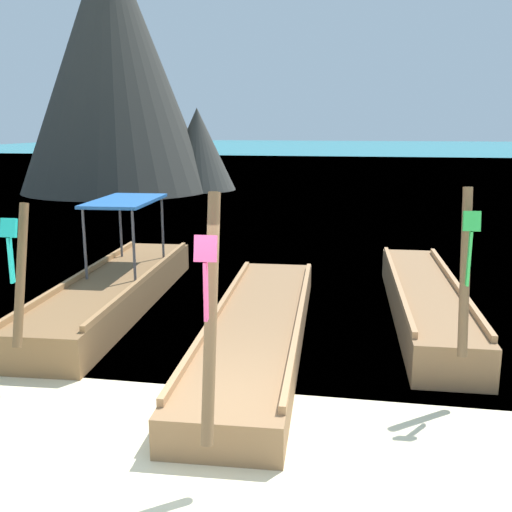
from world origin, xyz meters
TOP-DOWN VIEW (x-y plane):
  - ground at (0.00, 0.00)m, footprint 120.00×120.00m
  - sea_water at (0.00, 61.73)m, footprint 120.00×120.00m
  - longtail_boat_turquoise_ribbon at (-2.91, 4.81)m, footprint 1.68×6.86m
  - longtail_boat_pink_ribbon at (0.09, 3.42)m, footprint 1.68×7.44m
  - longtail_boat_green_ribbon at (2.82, 5.16)m, footprint 1.27×6.42m
  - karst_rock at (-10.76, 24.20)m, footprint 11.00×9.86m

SIDE VIEW (x-z plane):
  - ground at x=0.00m, z-range 0.00..0.00m
  - sea_water at x=0.00m, z-range 0.00..0.00m
  - longtail_boat_pink_ribbon at x=0.09m, z-range -1.15..1.66m
  - longtail_boat_green_ribbon at x=2.82m, z-range -1.01..1.66m
  - longtail_boat_turquoise_ribbon at x=-2.91m, z-range -0.86..1.57m
  - karst_rock at x=-10.76m, z-range -0.15..12.77m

